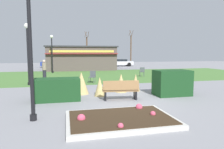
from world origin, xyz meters
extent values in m
plane|color=gray|center=(0.00, 0.00, 0.00)|extent=(80.00, 80.00, 0.00)
cube|color=#4C7A38|center=(0.00, 10.98, 0.00)|extent=(36.00, 12.00, 0.01)
cube|color=beige|center=(-0.99, -2.75, 0.07)|extent=(3.46, 2.35, 0.14)
cube|color=#382819|center=(-0.99, -2.75, 0.14)|extent=(3.22, 2.11, 0.04)
sphere|color=#E54C6B|center=(-1.23, -3.63, 0.19)|extent=(0.17, 0.17, 0.17)
sphere|color=#E54C6B|center=(-2.25, -2.71, 0.19)|extent=(0.26, 0.26, 0.26)
sphere|color=#E54C6B|center=(0.14, -2.78, 0.19)|extent=(0.18, 0.18, 0.18)
sphere|color=#E54C6B|center=(-0.03, -1.91, 0.19)|extent=(0.26, 0.26, 0.26)
cube|color=olive|center=(-0.17, 0.22, 0.45)|extent=(1.74, 0.65, 0.06)
cube|color=olive|center=(-0.20, 0.00, 0.73)|extent=(1.70, 0.30, 0.44)
cube|color=black|center=(-0.90, 0.29, 0.23)|extent=(0.12, 0.45, 0.45)
cube|color=black|center=(0.55, 0.15, 0.23)|extent=(0.12, 0.45, 0.45)
cube|color=olive|center=(-0.98, 0.30, 0.57)|extent=(0.10, 0.44, 0.06)
cube|color=olive|center=(0.63, 0.14, 0.57)|extent=(0.10, 0.44, 0.06)
cube|color=#19421E|center=(-3.10, 0.78, 0.52)|extent=(2.11, 1.10, 1.04)
cube|color=#19421E|center=(2.76, 0.58, 0.67)|extent=(1.83, 1.10, 1.33)
cone|color=tan|center=(1.28, 2.12, 0.51)|extent=(0.52, 0.52, 1.01)
cone|color=tan|center=(-1.88, 2.00, 0.61)|extent=(0.80, 0.80, 1.22)
cone|color=tan|center=(0.37, 2.04, 0.53)|extent=(0.65, 0.65, 1.05)
cone|color=tan|center=(-1.00, 1.24, 0.50)|extent=(0.56, 0.56, 1.00)
cylinder|color=black|center=(-3.77, -2.00, 0.10)|extent=(0.22, 0.22, 0.20)
cylinder|color=black|center=(-3.77, -2.00, 1.96)|extent=(0.12, 0.12, 3.91)
cylinder|color=black|center=(-5.22, 5.93, 0.10)|extent=(0.22, 0.22, 0.20)
cylinder|color=black|center=(-5.22, 5.93, 1.96)|extent=(0.12, 0.12, 3.91)
sphere|color=white|center=(-5.22, 5.93, 4.07)|extent=(0.36, 0.36, 0.36)
cylinder|color=black|center=(-4.19, 14.62, 0.10)|extent=(0.22, 0.22, 0.20)
cylinder|color=black|center=(-4.19, 14.62, 1.96)|extent=(0.12, 0.12, 3.91)
sphere|color=white|center=(-4.19, 14.62, 4.07)|extent=(0.36, 0.36, 0.36)
cylinder|color=#2D4233|center=(3.01, 0.50, 0.46)|extent=(0.52, 0.52, 0.92)
cube|color=#594C47|center=(-0.65, 18.18, 1.50)|extent=(8.82, 4.20, 3.00)
cube|color=#333338|center=(-0.65, 18.18, 3.08)|extent=(9.12, 4.50, 0.16)
cube|color=maroon|center=(-0.65, 15.90, 2.16)|extent=(8.92, 0.36, 0.08)
cube|color=#D8CC4C|center=(-0.65, 16.06, 2.46)|extent=(7.94, 0.04, 0.28)
cube|color=#4C5156|center=(4.39, 8.99, 0.45)|extent=(0.53, 0.53, 0.04)
cube|color=#4C5156|center=(4.34, 8.80, 0.67)|extent=(0.44, 0.14, 0.44)
cylinder|color=#4C5156|center=(4.62, 9.13, 0.23)|extent=(0.03, 0.03, 0.45)
cylinder|color=#4C5156|center=(4.25, 9.22, 0.23)|extent=(0.03, 0.03, 0.45)
cylinder|color=#4C5156|center=(4.53, 8.76, 0.23)|extent=(0.03, 0.03, 0.45)
cylinder|color=#4C5156|center=(4.16, 8.85, 0.23)|extent=(0.03, 0.03, 0.45)
cube|color=#4C5156|center=(-0.81, 5.86, 0.45)|extent=(0.58, 0.58, 0.04)
cube|color=#4C5156|center=(-0.72, 6.04, 0.67)|extent=(0.42, 0.22, 0.44)
cylinder|color=#4C5156|center=(-1.06, 5.76, 0.23)|extent=(0.03, 0.03, 0.45)
cylinder|color=#4C5156|center=(-0.71, 5.61, 0.23)|extent=(0.03, 0.03, 0.45)
cylinder|color=#4C5156|center=(-0.90, 6.11, 0.23)|extent=(0.03, 0.03, 0.45)
cylinder|color=#4C5156|center=(-0.55, 5.96, 0.23)|extent=(0.03, 0.03, 0.45)
cylinder|color=#23232D|center=(-4.42, 8.21, 0.42)|extent=(0.28, 0.28, 0.85)
cylinder|color=gray|center=(-4.42, 8.21, 1.16)|extent=(0.34, 0.34, 0.62)
sphere|color=beige|center=(-4.42, 8.21, 1.58)|extent=(0.22, 0.22, 0.22)
cube|color=navy|center=(-4.52, 24.50, 0.55)|extent=(4.25, 1.93, 0.60)
cube|color=black|center=(-4.67, 24.49, 0.98)|extent=(2.36, 1.65, 0.44)
cylinder|color=black|center=(-3.24, 25.46, 0.32)|extent=(0.65, 0.24, 0.64)
cylinder|color=black|center=(-3.19, 23.62, 0.32)|extent=(0.65, 0.24, 0.64)
cylinder|color=black|center=(-5.85, 25.38, 0.32)|extent=(0.65, 0.24, 0.64)
cylinder|color=black|center=(-5.79, 23.54, 0.32)|extent=(0.65, 0.24, 0.64)
cube|color=#B7BABF|center=(0.47, 24.50, 0.55)|extent=(4.29, 2.03, 0.60)
cube|color=black|center=(0.32, 24.51, 0.98)|extent=(2.39, 1.71, 0.44)
cylinder|color=black|center=(1.82, 25.35, 0.32)|extent=(0.65, 0.25, 0.64)
cylinder|color=black|center=(1.72, 23.51, 0.32)|extent=(0.65, 0.25, 0.64)
cylinder|color=black|center=(-0.78, 25.49, 0.32)|extent=(0.65, 0.25, 0.64)
cylinder|color=black|center=(-0.88, 23.65, 0.32)|extent=(0.65, 0.25, 0.64)
cube|color=silver|center=(6.57, 24.50, 0.55)|extent=(4.31, 2.09, 0.60)
cube|color=black|center=(6.42, 24.51, 0.98)|extent=(2.41, 1.74, 0.44)
cylinder|color=black|center=(7.94, 25.33, 0.32)|extent=(0.65, 0.26, 0.64)
cylinder|color=black|center=(7.81, 23.49, 0.32)|extent=(0.65, 0.26, 0.64)
cylinder|color=black|center=(5.34, 25.51, 0.32)|extent=(0.65, 0.26, 0.64)
cylinder|color=black|center=(5.21, 23.67, 0.32)|extent=(0.65, 0.26, 0.64)
cylinder|color=brown|center=(1.36, 30.51, 2.69)|extent=(0.28, 0.28, 5.38)
cylinder|color=brown|center=(1.70, 30.61, 5.88)|extent=(0.25, 0.58, 1.12)
cylinder|color=brown|center=(1.19, 30.81, 5.88)|extent=(0.54, 0.36, 1.12)
cylinder|color=brown|center=(1.19, 30.21, 5.88)|extent=(0.54, 0.35, 1.12)
cylinder|color=brown|center=(10.86, 31.84, 3.00)|extent=(0.28, 0.28, 5.99)
cylinder|color=brown|center=(11.20, 31.94, 6.49)|extent=(0.25, 0.58, 1.12)
cylinder|color=brown|center=(10.69, 32.14, 6.49)|extent=(0.54, 0.36, 1.12)
cylinder|color=brown|center=(10.69, 31.53, 6.49)|extent=(0.54, 0.35, 1.12)
camera|label=1|loc=(-2.67, -8.81, 2.21)|focal=31.88mm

